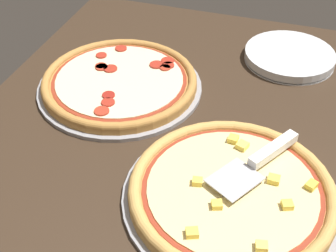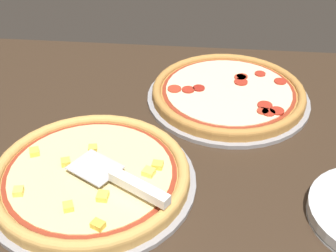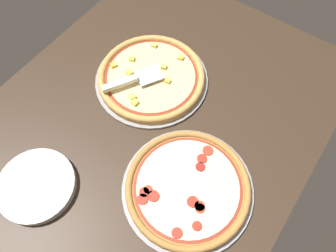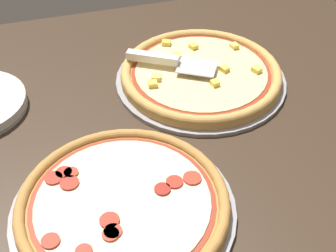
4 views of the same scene
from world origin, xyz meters
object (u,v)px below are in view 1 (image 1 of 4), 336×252
at_px(pizza_front, 232,190).
at_px(pizza_back, 120,81).
at_px(plate_stack, 289,56).
at_px(serving_spatula, 265,156).

distance_m(pizza_front, pizza_back, 0.44).
bearing_deg(plate_stack, serving_spatula, 179.97).
xyz_separation_m(pizza_front, serving_spatula, (0.09, -0.05, 0.03)).
bearing_deg(pizza_back, pizza_front, -128.57).
bearing_deg(pizza_back, plate_stack, -55.77).
height_order(pizza_front, plate_stack, pizza_front).
height_order(pizza_back, serving_spatula, serving_spatula).
xyz_separation_m(pizza_front, plate_stack, (0.54, -0.05, -0.01)).
distance_m(serving_spatula, plate_stack, 0.46).
distance_m(pizza_back, serving_spatula, 0.43).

